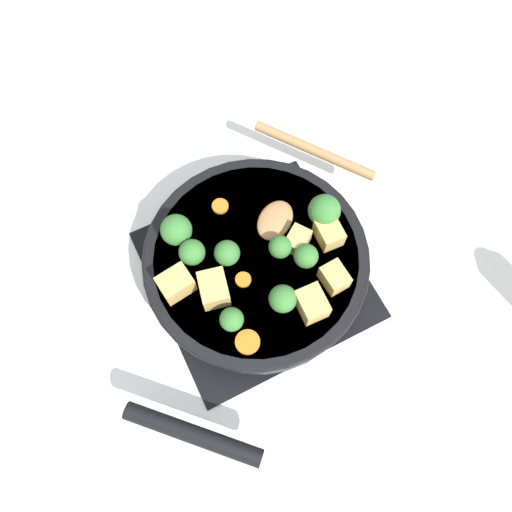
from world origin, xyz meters
name	(u,v)px	position (x,y,z in m)	size (l,w,h in m)	color
ground_plane	(256,274)	(0.00, 0.00, 0.00)	(2.40, 2.40, 0.00)	white
front_burner_grate	(256,272)	(0.00, 0.00, 0.01)	(0.31, 0.31, 0.03)	black
skillet_pan	(255,263)	(0.00, 0.00, 0.06)	(0.42, 0.42, 0.05)	black
wooden_spoon	(296,182)	(0.11, 0.08, 0.09)	(0.22, 0.21, 0.02)	#A87A4C
tofu_cube_center_large	(298,241)	(0.06, -0.01, 0.09)	(0.04, 0.03, 0.03)	tan
tofu_cube_near_handle	(312,304)	(0.03, -0.10, 0.10)	(0.04, 0.03, 0.03)	tan
tofu_cube_east_chunk	(176,284)	(-0.12, 0.01, 0.10)	(0.04, 0.04, 0.04)	tan
tofu_cube_west_chunk	(334,277)	(0.08, -0.08, 0.09)	(0.04, 0.03, 0.03)	tan
tofu_cube_back_piece	(214,289)	(-0.08, -0.02, 0.10)	(0.05, 0.04, 0.04)	tan
tofu_cube_front_piece	(329,233)	(0.11, -0.02, 0.10)	(0.04, 0.03, 0.03)	tan
broccoli_floret_near_spoon	(227,253)	(-0.04, 0.01, 0.10)	(0.04, 0.04, 0.04)	#709956
broccoli_floret_center_top	(324,211)	(0.11, 0.01, 0.11)	(0.05, 0.05, 0.05)	#709956
broccoli_floret_east_rim	(176,230)	(-0.09, 0.08, 0.11)	(0.05, 0.05, 0.05)	#709956
broccoli_floret_west_rim	(232,319)	(-0.07, -0.07, 0.10)	(0.03, 0.03, 0.04)	#709956
broccoli_floret_north_edge	(306,256)	(0.06, -0.04, 0.10)	(0.03, 0.03, 0.04)	#709956
broccoli_floret_south_cluster	(280,247)	(0.03, -0.01, 0.10)	(0.03, 0.03, 0.04)	#709956
broccoli_floret_mid_floret	(192,252)	(-0.08, 0.04, 0.10)	(0.04, 0.04, 0.04)	#709956
broccoli_floret_small_inner	(282,299)	(0.00, -0.08, 0.11)	(0.04, 0.04, 0.05)	#709956
carrot_slice_orange_thin	(248,342)	(-0.07, -0.11, 0.08)	(0.03, 0.03, 0.01)	orange
carrot_slice_near_center	(220,206)	(-0.01, 0.09, 0.08)	(0.02, 0.02, 0.01)	orange
carrot_slice_edge_slice	(243,280)	(-0.03, -0.02, 0.08)	(0.02, 0.02, 0.01)	orange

